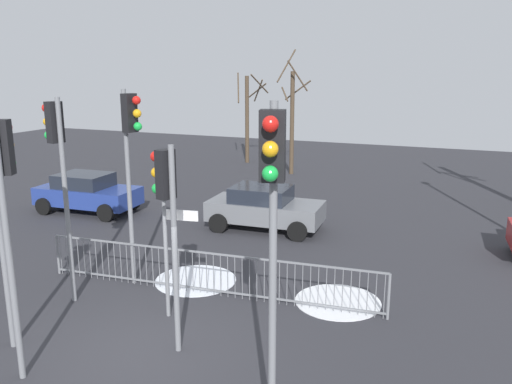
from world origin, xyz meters
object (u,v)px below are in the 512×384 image
at_px(traffic_light_rear_right, 131,145).
at_px(car_blue_far, 87,192).
at_px(traffic_light_foreground_right, 58,155).
at_px(car_grey_mid, 264,207).
at_px(bare_tree_right, 248,115).
at_px(bare_tree_left, 292,118).
at_px(traffic_light_mid_right, 5,189).
at_px(traffic_light_foreground_left, 272,206).
at_px(direction_sign_post, 169,251).
at_px(traffic_light_mid_left, 167,202).

relative_size(traffic_light_rear_right, car_blue_far, 1.25).
relative_size(traffic_light_foreground_right, car_grey_mid, 1.21).
bearing_deg(bare_tree_right, bare_tree_left, -33.51).
bearing_deg(traffic_light_foreground_right, traffic_light_mid_right, -140.89).
xyz_separation_m(traffic_light_foreground_left, direction_sign_post, (-3.46, 2.99, -2.08)).
bearing_deg(traffic_light_foreground_right, bare_tree_right, 22.23).
bearing_deg(traffic_light_foreground_right, car_grey_mid, -5.92).
bearing_deg(car_grey_mid, traffic_light_mid_left, -84.28).
height_order(traffic_light_mid_right, bare_tree_right, bare_tree_right).
bearing_deg(traffic_light_foreground_left, car_blue_far, -54.89).
height_order(traffic_light_foreground_right, traffic_light_foreground_left, traffic_light_foreground_left).
height_order(traffic_light_mid_right, car_blue_far, traffic_light_mid_right).
bearing_deg(traffic_light_mid_right, traffic_light_rear_right, 71.84).
relative_size(bare_tree_left, bare_tree_right, 1.23).
height_order(traffic_light_foreground_right, traffic_light_mid_right, traffic_light_foreground_right).
relative_size(traffic_light_foreground_left, bare_tree_left, 0.79).
distance_m(traffic_light_mid_left, direction_sign_post, 1.97).
bearing_deg(bare_tree_right, car_grey_mid, -64.45).
distance_m(bare_tree_left, bare_tree_right, 4.05).
xyz_separation_m(traffic_light_foreground_right, traffic_light_mid_right, (1.41, -2.74, -0.07)).
bearing_deg(car_blue_far, bare_tree_left, 61.34).
relative_size(traffic_light_rear_right, traffic_light_foreground_right, 1.03).
xyz_separation_m(traffic_light_foreground_right, bare_tree_left, (0.02, 16.31, -0.57)).
xyz_separation_m(traffic_light_mid_left, bare_tree_left, (-3.38, 17.31, -0.06)).
bearing_deg(direction_sign_post, car_blue_far, 130.06).
distance_m(traffic_light_foreground_left, car_grey_mid, 10.85).
xyz_separation_m(direction_sign_post, bare_tree_left, (-2.65, 16.16, 1.37)).
distance_m(direction_sign_post, bare_tree_left, 16.43).
xyz_separation_m(traffic_light_mid_right, bare_tree_right, (-4.76, 21.29, -0.65)).
height_order(traffic_light_mid_left, car_grey_mid, traffic_light_mid_left).
xyz_separation_m(traffic_light_foreground_left, car_grey_mid, (-3.91, 9.72, -2.83)).
bearing_deg(bare_tree_left, traffic_light_mid_right, -85.83).
xyz_separation_m(bare_tree_left, bare_tree_right, (-3.37, 2.23, -0.15)).
distance_m(traffic_light_rear_right, bare_tree_left, 14.99).
bearing_deg(car_grey_mid, direction_sign_post, -89.01).
relative_size(traffic_light_mid_left, bare_tree_left, 0.64).
bearing_deg(traffic_light_mid_right, traffic_light_foreground_left, -25.71).
height_order(car_grey_mid, car_blue_far, same).
bearing_deg(direction_sign_post, traffic_light_foreground_left, -50.83).
distance_m(traffic_light_foreground_right, bare_tree_left, 16.32).
xyz_separation_m(traffic_light_rear_right, bare_tree_left, (-0.94, 14.95, -0.66)).
height_order(traffic_light_mid_right, bare_tree_left, bare_tree_left).
bearing_deg(traffic_light_rear_right, car_grey_mid, 178.29).
bearing_deg(traffic_light_mid_left, car_grey_mid, 24.42).
xyz_separation_m(traffic_light_mid_left, traffic_light_mid_right, (-1.99, -1.74, 0.45)).
relative_size(traffic_light_mid_left, car_blue_far, 1.03).
xyz_separation_m(traffic_light_rear_right, car_grey_mid, (1.27, 5.52, -2.77)).
bearing_deg(traffic_light_foreground_right, car_blue_far, 48.71).
xyz_separation_m(traffic_light_mid_left, bare_tree_right, (-6.75, 19.54, -0.20)).
bearing_deg(car_blue_far, traffic_light_mid_left, -45.16).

